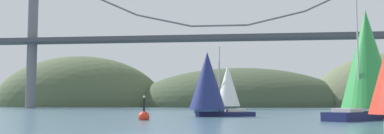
{
  "coord_description": "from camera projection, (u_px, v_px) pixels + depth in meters",
  "views": [
    {
      "loc": [
        5.86,
        -22.44,
        1.76
      ],
      "look_at": [
        0.0,
        28.96,
        5.95
      ],
      "focal_mm": 40.52,
      "sensor_mm": 36.0,
      "label": 1
    }
  ],
  "objects": [
    {
      "name": "sailboat_green_sail",
      "position": [
        366.0,
        62.0,
        43.29
      ],
      "size": [
        9.11,
        9.61,
        12.33
      ],
      "color": "#191E4C",
      "rests_on": "ground_plane"
    },
    {
      "name": "sailboat_white_mainsail",
      "position": [
        226.0,
        87.0,
        71.33
      ],
      "size": [
        7.95,
        4.62,
        8.45
      ],
      "color": "navy",
      "rests_on": "ground_plane"
    },
    {
      "name": "sailboat_navy_sail",
      "position": [
        208.0,
        83.0,
        52.97
      ],
      "size": [
        8.73,
        5.81,
        8.63
      ],
      "color": "#191E4C",
      "rests_on": "ground_plane"
    },
    {
      "name": "headland_center",
      "position": [
        239.0,
        107.0,
        155.87
      ],
      "size": [
        79.34,
        44.0,
        28.04
      ],
      "primitive_type": "ellipsoid",
      "color": "#425138",
      "rests_on": "ground_plane"
    },
    {
      "name": "headland_left",
      "position": [
        79.0,
        107.0,
        162.65
      ],
      "size": [
        65.06,
        44.0,
        38.02
      ],
      "primitive_type": "ellipsoid",
      "color": "#4C5B3D",
      "rests_on": "ground_plane"
    },
    {
      "name": "suspension_bridge",
      "position": [
        219.0,
        34.0,
        118.47
      ],
      "size": [
        143.63,
        6.0,
        43.66
      ],
      "color": "slate",
      "rests_on": "ground_plane"
    },
    {
      "name": "channel_buoy",
      "position": [
        144.0,
        116.0,
        42.32
      ],
      "size": [
        1.1,
        1.1,
        2.64
      ],
      "color": "red",
      "rests_on": "ground_plane"
    }
  ]
}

